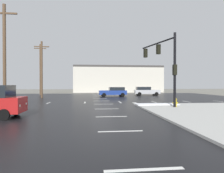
% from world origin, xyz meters
% --- Properties ---
extents(ground_plane, '(120.00, 120.00, 0.00)m').
position_xyz_m(ground_plane, '(0.00, 0.00, 0.00)').
color(ground_plane, slate).
extents(road_asphalt, '(44.00, 44.00, 0.02)m').
position_xyz_m(road_asphalt, '(0.00, 0.00, 0.01)').
color(road_asphalt, black).
rests_on(road_asphalt, ground_plane).
extents(snow_strip_curbside, '(4.00, 1.60, 0.06)m').
position_xyz_m(snow_strip_curbside, '(5.00, -4.00, 0.17)').
color(snow_strip_curbside, white).
rests_on(snow_strip_curbside, sidewalk_corner).
extents(lane_markings, '(36.15, 36.15, 0.01)m').
position_xyz_m(lane_markings, '(1.20, -1.38, 0.02)').
color(lane_markings, silver).
rests_on(lane_markings, road_asphalt).
extents(traffic_signal_mast, '(1.56, 5.72, 6.40)m').
position_xyz_m(traffic_signal_mast, '(5.51, -4.66, 4.41)').
color(traffic_signal_mast, black).
rests_on(traffic_signal_mast, sidewalk_corner).
extents(fire_hydrant, '(0.48, 0.26, 0.79)m').
position_xyz_m(fire_hydrant, '(5.98, -6.05, 0.54)').
color(fire_hydrant, gold).
rests_on(fire_hydrant, sidewalk_corner).
extents(strip_building_background, '(22.55, 8.00, 6.78)m').
position_xyz_m(strip_building_background, '(5.67, 29.92, 3.39)').
color(strip_building_background, beige).
rests_on(strip_building_background, ground_plane).
extents(sedan_silver, '(4.61, 2.20, 1.58)m').
position_xyz_m(sedan_silver, '(8.62, 12.76, 0.85)').
color(sedan_silver, '#B7BABF').
rests_on(sedan_silver, road_asphalt).
extents(sedan_blue, '(4.59, 2.17, 1.58)m').
position_xyz_m(sedan_blue, '(2.44, 10.33, 0.85)').
color(sedan_blue, navy).
rests_on(sedan_blue, road_asphalt).
extents(utility_pole_mid, '(2.20, 0.28, 9.19)m').
position_xyz_m(utility_pole_mid, '(-8.95, -4.08, 4.81)').
color(utility_pole_mid, brown).
rests_on(utility_pole_mid, ground_plane).
extents(utility_pole_far, '(2.20, 0.28, 8.52)m').
position_xyz_m(utility_pole_far, '(-8.66, 8.20, 4.47)').
color(utility_pole_far, brown).
rests_on(utility_pole_far, ground_plane).
extents(utility_pole_distant, '(2.20, 0.28, 9.69)m').
position_xyz_m(utility_pole_distant, '(-10.93, 16.60, 5.06)').
color(utility_pole_distant, brown).
rests_on(utility_pole_distant, ground_plane).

